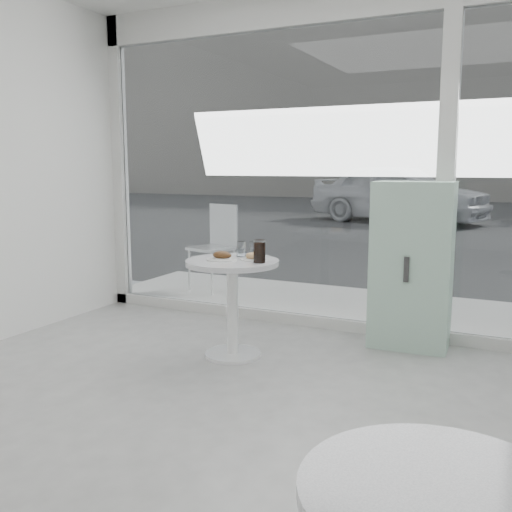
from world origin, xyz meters
The scene contains 15 objects.
ground centered at (0.00, 0.00, 0.00)m, with size 6.00×6.00×0.00m, color gray.
room_shell centered at (0.00, -0.56, 1.91)m, with size 6.00×6.00×6.00m.
storefront centered at (0.07, 3.00, 1.71)m, with size 5.00×0.14×3.00m.
main_table centered at (-0.50, 1.90, 0.55)m, with size 0.72×0.72×0.77m.
patio_deck centered at (0.00, 3.80, 0.03)m, with size 5.60×1.60×0.05m, color white.
street centered at (0.00, 16.00, 0.00)m, with size 40.00×24.00×0.00m, color #323232.
far_building centered at (0.00, 25.00, 4.00)m, with size 40.00×2.00×8.00m, color #9C9388.
mint_cabinet centered at (0.69, 2.78, 0.68)m, with size 0.65×0.45×1.36m.
patio_chair centered at (-1.74, 3.81, 0.62)m, with size 0.52×0.52×0.99m.
car_white centered at (-1.65, 13.41, 0.80)m, with size 1.88×4.67×1.59m, color silver.
plate_fritter centered at (-0.57, 1.86, 0.80)m, with size 0.24×0.24×0.07m.
plate_donut centered at (-0.35, 1.97, 0.79)m, with size 0.21×0.21×0.05m.
water_tumbler_a centered at (-0.51, 2.08, 0.82)m, with size 0.08×0.08×0.12m.
water_tumbler_b centered at (-0.43, 2.14, 0.82)m, with size 0.07×0.07×0.12m.
cola_glass centered at (-0.26, 1.88, 0.85)m, with size 0.09×0.09×0.17m.
Camera 1 is at (1.55, -1.91, 1.48)m, focal length 40.00 mm.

